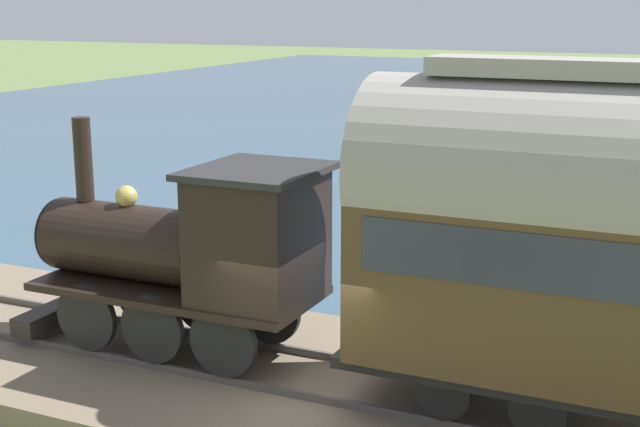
% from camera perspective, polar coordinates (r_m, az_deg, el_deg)
% --- Properties ---
extents(ground_plane, '(200.00, 200.00, 0.00)m').
position_cam_1_polar(ground_plane, '(13.54, -0.83, -13.45)').
color(ground_plane, '#607542').
extents(harbor_water, '(80.00, 80.00, 0.01)m').
position_cam_1_polar(harbor_water, '(55.08, 19.05, 6.36)').
color(harbor_water, '#38566B').
rests_on(harbor_water, ground).
extents(rail_embankment, '(5.40, 56.00, 0.62)m').
position_cam_1_polar(rail_embankment, '(13.91, 0.22, -11.53)').
color(rail_embankment, '#756651').
rests_on(rail_embankment, ground).
extents(steam_locomotive, '(2.08, 5.20, 3.67)m').
position_cam_1_polar(steam_locomotive, '(14.19, -8.05, -2.13)').
color(steam_locomotive, black).
rests_on(steam_locomotive, rail_embankment).
extents(rowboat_mid_harbor, '(1.85, 2.27, 0.54)m').
position_cam_1_polar(rowboat_mid_harbor, '(24.28, -5.24, -0.53)').
color(rowboat_mid_harbor, silver).
rests_on(rowboat_mid_harbor, harbor_water).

